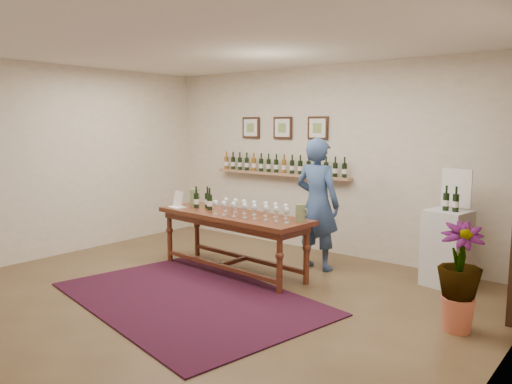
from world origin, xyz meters
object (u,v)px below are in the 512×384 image
Objects in this scene: display_pedestal at (447,248)px; potted_plant at (459,277)px; tasting_table at (233,222)px; person at (317,204)px.

display_pedestal is 1.03× the size of potted_plant.
tasting_table is 1.16m from person.
tasting_table is 2.66m from display_pedestal.
display_pedestal is at bearing 30.96° from tasting_table.
potted_plant is 0.51× the size of person.
person is (0.76, 0.84, 0.21)m from tasting_table.
tasting_table is 2.46× the size of display_pedestal.
display_pedestal is 1.41m from potted_plant.
tasting_table is 1.29× the size of person.
display_pedestal reaches higher than tasting_table.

